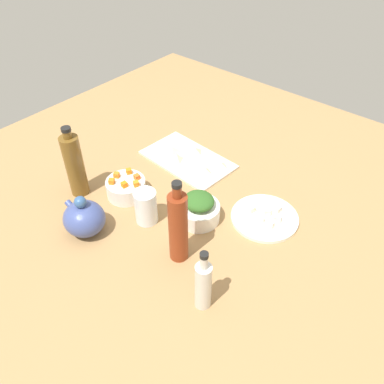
% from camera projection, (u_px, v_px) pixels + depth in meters
% --- Properties ---
extents(tabletop, '(1.90, 1.90, 0.03)m').
position_uv_depth(tabletop, '(192.00, 206.00, 1.37)').
color(tabletop, '#A37C4D').
rests_on(tabletop, ground).
extents(cutting_board, '(0.37, 0.23, 0.01)m').
position_uv_depth(cutting_board, '(188.00, 160.00, 1.55)').
color(cutting_board, silver).
rests_on(cutting_board, tabletop).
extents(plate_tofu, '(0.22, 0.22, 0.01)m').
position_uv_depth(plate_tofu, '(265.00, 218.00, 1.30)').
color(plate_tofu, white).
rests_on(plate_tofu, tabletop).
extents(bowl_greens, '(0.14, 0.14, 0.06)m').
position_uv_depth(bowl_greens, '(199.00, 212.00, 1.29)').
color(bowl_greens, white).
rests_on(bowl_greens, tabletop).
extents(bowl_carrots, '(0.14, 0.14, 0.06)m').
position_uv_depth(bowl_carrots, '(126.00, 188.00, 1.38)').
color(bowl_carrots, white).
rests_on(bowl_carrots, tabletop).
extents(teapot, '(0.15, 0.13, 0.14)m').
position_uv_depth(teapot, '(84.00, 218.00, 1.23)').
color(teapot, '#3F4F8E').
rests_on(teapot, tabletop).
extents(bottle_0, '(0.04, 0.04, 0.20)m').
position_uv_depth(bottle_0, '(203.00, 285.00, 1.01)').
color(bottle_0, silver).
rests_on(bottle_0, tabletop).
extents(bottle_1, '(0.06, 0.06, 0.27)m').
position_uv_depth(bottle_1, '(75.00, 165.00, 1.33)').
color(bottle_1, brown).
rests_on(bottle_1, tabletop).
extents(bottle_2, '(0.06, 0.06, 0.28)m').
position_uv_depth(bottle_2, '(178.00, 227.00, 1.11)').
color(bottle_2, maroon).
rests_on(bottle_2, tabletop).
extents(drinking_glass_0, '(0.07, 0.07, 0.12)m').
position_uv_depth(drinking_glass_0, '(146.00, 207.00, 1.26)').
color(drinking_glass_0, white).
rests_on(drinking_glass_0, tabletop).
extents(carrot_cube_0, '(0.02, 0.02, 0.02)m').
position_uv_depth(carrot_cube_0, '(136.00, 184.00, 1.33)').
color(carrot_cube_0, orange).
rests_on(carrot_cube_0, bowl_carrots).
extents(carrot_cube_1, '(0.02, 0.02, 0.02)m').
position_uv_depth(carrot_cube_1, '(124.00, 185.00, 1.33)').
color(carrot_cube_1, orange).
rests_on(carrot_cube_1, bowl_carrots).
extents(carrot_cube_2, '(0.02, 0.02, 0.02)m').
position_uv_depth(carrot_cube_2, '(117.00, 175.00, 1.37)').
color(carrot_cube_2, orange).
rests_on(carrot_cube_2, bowl_carrots).
extents(carrot_cube_3, '(0.03, 0.03, 0.02)m').
position_uv_depth(carrot_cube_3, '(112.00, 181.00, 1.34)').
color(carrot_cube_3, orange).
rests_on(carrot_cube_3, bowl_carrots).
extents(carrot_cube_4, '(0.02, 0.02, 0.02)m').
position_uv_depth(carrot_cube_4, '(129.00, 171.00, 1.39)').
color(carrot_cube_4, orange).
rests_on(carrot_cube_4, bowl_carrots).
extents(carrot_cube_5, '(0.02, 0.02, 0.02)m').
position_uv_depth(carrot_cube_5, '(137.00, 177.00, 1.36)').
color(carrot_cube_5, orange).
rests_on(carrot_cube_5, bowl_carrots).
extents(chopped_greens_mound, '(0.12, 0.12, 0.04)m').
position_uv_depth(chopped_greens_mound, '(199.00, 201.00, 1.25)').
color(chopped_greens_mound, '#306023').
rests_on(chopped_greens_mound, bowl_greens).
extents(tofu_cube_0, '(0.03, 0.03, 0.02)m').
position_uv_depth(tofu_cube_0, '(277.00, 218.00, 1.28)').
color(tofu_cube_0, white).
rests_on(tofu_cube_0, plate_tofu).
extents(tofu_cube_1, '(0.03, 0.03, 0.02)m').
position_uv_depth(tofu_cube_1, '(267.00, 212.00, 1.30)').
color(tofu_cube_1, '#E3F1CC').
rests_on(tofu_cube_1, plate_tofu).
extents(tofu_cube_2, '(0.03, 0.03, 0.02)m').
position_uv_depth(tofu_cube_2, '(251.00, 209.00, 1.31)').
color(tofu_cube_2, silver).
rests_on(tofu_cube_2, plate_tofu).
extents(tofu_cube_3, '(0.03, 0.03, 0.02)m').
position_uv_depth(tofu_cube_3, '(260.00, 218.00, 1.27)').
color(tofu_cube_3, white).
rests_on(tofu_cube_3, plate_tofu).
extents(tofu_cube_4, '(0.03, 0.03, 0.02)m').
position_uv_depth(tofu_cube_4, '(270.00, 224.00, 1.26)').
color(tofu_cube_4, '#F5E1CC').
rests_on(tofu_cube_4, plate_tofu).
extents(tofu_cube_5, '(0.02, 0.02, 0.02)m').
position_uv_depth(tofu_cube_5, '(277.00, 209.00, 1.31)').
color(tofu_cube_5, white).
rests_on(tofu_cube_5, plate_tofu).
extents(dumpling_0, '(0.05, 0.05, 0.02)m').
position_uv_depth(dumpling_0, '(221.00, 165.00, 1.50)').
color(dumpling_0, beige).
rests_on(dumpling_0, cutting_board).
extents(dumpling_1, '(0.05, 0.06, 0.03)m').
position_uv_depth(dumpling_1, '(195.00, 151.00, 1.56)').
color(dumpling_1, beige).
rests_on(dumpling_1, cutting_board).
extents(dumpling_2, '(0.08, 0.08, 0.03)m').
position_uv_depth(dumpling_2, '(172.00, 149.00, 1.57)').
color(dumpling_2, beige).
rests_on(dumpling_2, cutting_board).
extents(dumpling_3, '(0.06, 0.06, 0.03)m').
position_uv_depth(dumpling_3, '(205.00, 171.00, 1.46)').
color(dumpling_3, beige).
rests_on(dumpling_3, cutting_board).
extents(dumpling_4, '(0.06, 0.06, 0.03)m').
position_uv_depth(dumpling_4, '(176.00, 157.00, 1.53)').
color(dumpling_4, beige).
rests_on(dumpling_4, cutting_board).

